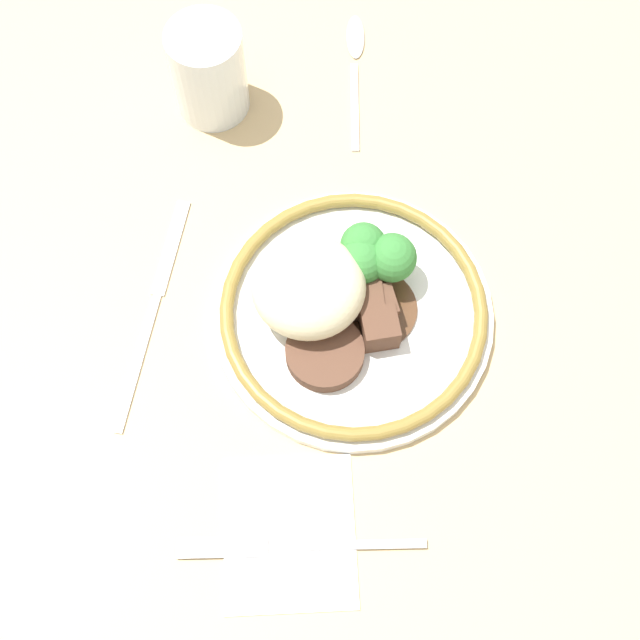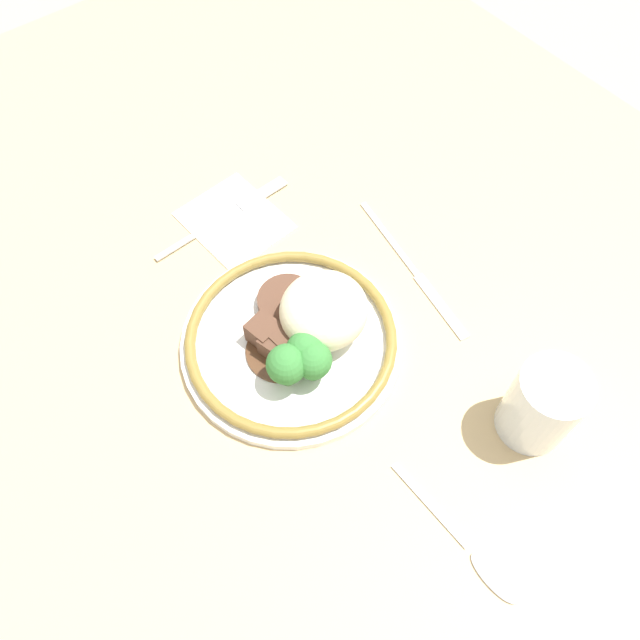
# 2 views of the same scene
# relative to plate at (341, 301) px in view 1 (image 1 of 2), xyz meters

# --- Properties ---
(ground_plane) EXTENTS (8.00, 8.00, 0.00)m
(ground_plane) POSITION_rel_plate_xyz_m (0.04, -0.01, -0.07)
(ground_plane) COLOR tan
(dining_table) EXTENTS (1.53, 1.22, 0.04)m
(dining_table) POSITION_rel_plate_xyz_m (0.04, -0.01, -0.05)
(dining_table) COLOR tan
(dining_table) RESTS_ON ground
(napkin) EXTENTS (0.13, 0.11, 0.00)m
(napkin) POSITION_rel_plate_xyz_m (-0.19, 0.04, -0.02)
(napkin) COLOR white
(napkin) RESTS_ON dining_table
(plate) EXTENTS (0.24, 0.24, 0.08)m
(plate) POSITION_rel_plate_xyz_m (0.00, 0.00, 0.00)
(plate) COLOR white
(plate) RESTS_ON dining_table
(juice_glass) EXTENTS (0.07, 0.07, 0.10)m
(juice_glass) POSITION_rel_plate_xyz_m (0.22, 0.13, 0.02)
(juice_glass) COLOR yellow
(juice_glass) RESTS_ON dining_table
(fork) EXTENTS (0.02, 0.19, 0.00)m
(fork) POSITION_rel_plate_xyz_m (-0.20, 0.05, -0.02)
(fork) COLOR silver
(fork) RESTS_ON napkin
(knife) EXTENTS (0.22, 0.05, 0.00)m
(knife) POSITION_rel_plate_xyz_m (0.01, 0.16, -0.02)
(knife) COLOR silver
(knife) RESTS_ON dining_table
(spoon) EXTENTS (0.16, 0.02, 0.01)m
(spoon) POSITION_rel_plate_xyz_m (0.28, -0.01, -0.02)
(spoon) COLOR silver
(spoon) RESTS_ON dining_table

